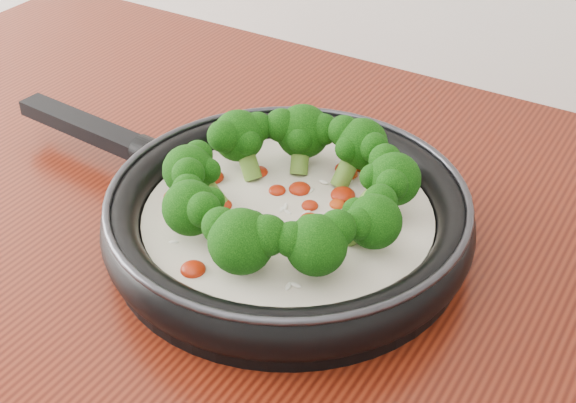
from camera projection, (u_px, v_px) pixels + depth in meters
The scene contains 1 object.
skillet at pixel (285, 211), 0.74m from camera, with size 0.57×0.38×0.10m.
Camera 1 is at (0.22, 0.56, 1.37)m, focal length 48.47 mm.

